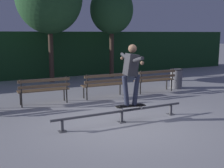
% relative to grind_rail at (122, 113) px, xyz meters
% --- Properties ---
extents(ground_plane, '(90.00, 90.00, 0.00)m').
position_rel_grind_rail_xyz_m(ground_plane, '(0.00, -0.05, -0.24)').
color(ground_plane, '#99999E').
extents(hedge_backdrop, '(24.00, 1.20, 2.31)m').
position_rel_grind_rail_xyz_m(hedge_backdrop, '(0.00, 8.60, 0.91)').
color(hedge_backdrop, '#193D1E').
rests_on(hedge_backdrop, ground).
extents(grind_rail, '(3.67, 0.18, 0.32)m').
position_rel_grind_rail_xyz_m(grind_rail, '(0.00, 0.00, 0.00)').
color(grind_rail, '#47474C').
rests_on(grind_rail, ground).
extents(skateboard, '(0.80, 0.31, 0.09)m').
position_rel_grind_rail_xyz_m(skateboard, '(0.26, 0.00, 0.15)').
color(skateboard, black).
rests_on(skateboard, grind_rail).
extents(skateboarder, '(0.63, 1.40, 1.56)m').
position_rel_grind_rail_xyz_m(skateboarder, '(0.27, -0.00, 1.08)').
color(skateboarder, black).
rests_on(skateboarder, skateboard).
extents(park_bench_left_center, '(1.61, 0.47, 0.88)m').
position_rel_grind_rail_xyz_m(park_bench_left_center, '(-1.31, 2.69, 0.29)').
color(park_bench_left_center, '#282623').
rests_on(park_bench_left_center, ground).
extents(park_bench_right_center, '(1.61, 0.47, 0.88)m').
position_rel_grind_rail_xyz_m(park_bench_right_center, '(0.82, 2.69, 0.29)').
color(park_bench_right_center, '#282623').
rests_on(park_bench_right_center, ground).
extents(park_bench_rightmost, '(1.61, 0.47, 0.88)m').
position_rel_grind_rail_xyz_m(park_bench_rightmost, '(2.94, 2.69, 0.29)').
color(park_bench_rightmost, '#282623').
rests_on(park_bench_rightmost, ground).
extents(tree_far_right, '(2.14, 2.14, 4.55)m').
position_rel_grind_rail_xyz_m(tree_far_right, '(3.17, 6.86, 3.11)').
color(tree_far_right, '#3D2D23').
rests_on(tree_far_right, ground).
extents(trash_can, '(0.52, 0.52, 0.80)m').
position_rel_grind_rail_xyz_m(trash_can, '(4.19, 2.98, 0.17)').
color(trash_can, slate).
rests_on(trash_can, ground).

